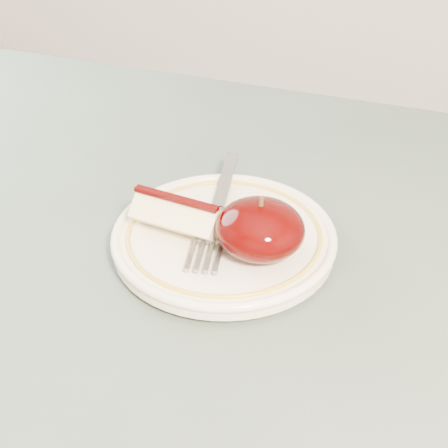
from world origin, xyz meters
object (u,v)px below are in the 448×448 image
(table, at_px, (129,362))
(fork, at_px, (218,209))
(plate, at_px, (224,237))
(apple_half, at_px, (260,229))

(table, xyz_separation_m, fork, (0.05, 0.11, 0.11))
(plate, relative_size, fork, 1.03)
(table, relative_size, fork, 4.61)
(apple_half, distance_m, fork, 0.07)
(table, bearing_deg, apple_half, 34.44)
(table, height_order, plate, plate)
(table, bearing_deg, plate, 53.03)
(apple_half, xyz_separation_m, fork, (-0.05, 0.04, -0.02))
(plate, distance_m, apple_half, 0.05)
(plate, xyz_separation_m, fork, (-0.02, 0.03, 0.01))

